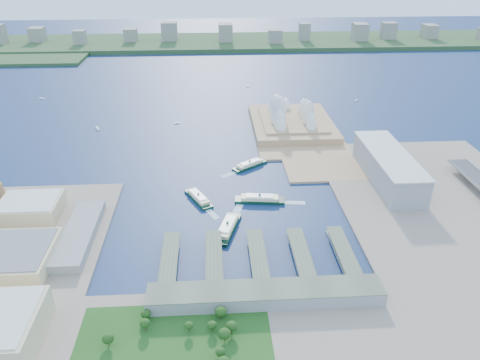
{
  "coord_description": "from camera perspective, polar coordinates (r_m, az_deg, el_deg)",
  "views": [
    {
      "loc": [
        -25.96,
        -439.99,
        276.38
      ],
      "look_at": [
        5.64,
        61.2,
        18.0
      ],
      "focal_mm": 35.0,
      "sensor_mm": 36.0,
      "label": 1
    }
  ],
  "objects": [
    {
      "name": "boat_b",
      "position": [
        801.61,
        -7.71,
        6.9
      ],
      "size": [
        9.59,
        6.18,
        2.45
      ],
      "primitive_type": null,
      "rotation": [
        0.0,
        0.0,
        1.93
      ],
      "color": "white",
      "rests_on": "ground"
    },
    {
      "name": "ferry_wharves",
      "position": [
        456.78,
        2.15,
        -9.3
      ],
      "size": [
        184.0,
        90.0,
        9.3
      ],
      "primitive_type": null,
      "color": "#515B44",
      "rests_on": "ground"
    },
    {
      "name": "boat_c",
      "position": [
        940.56,
        13.97,
        9.42
      ],
      "size": [
        9.09,
        11.26,
        2.55
      ],
      "primitive_type": null,
      "rotation": [
        0.0,
        0.0,
        2.55
      ],
      "color": "white",
      "rests_on": "ground"
    },
    {
      "name": "ground",
      "position": [
        520.24,
        -0.2,
        -4.86
      ],
      "size": [
        3000.0,
        3000.0,
        0.0
      ],
      "primitive_type": "plane",
      "color": "#102A4D",
      "rests_on": "ground"
    },
    {
      "name": "toaster_building",
      "position": [
        620.23,
        17.63,
        1.5
      ],
      "size": [
        45.0,
        155.0,
        35.0
      ],
      "primitive_type": "cube",
      "color": "gray",
      "rests_on": "east_land"
    },
    {
      "name": "ferry_b",
      "position": [
        637.78,
        1.19,
        2.04
      ],
      "size": [
        50.37,
        42.32,
        9.98
      ],
      "primitive_type": null,
      "rotation": [
        0.0,
        0.0,
        -0.93
      ],
      "color": "black",
      "rests_on": "ground"
    },
    {
      "name": "ferry_c",
      "position": [
        499.14,
        -1.54,
        -5.62
      ],
      "size": [
        32.98,
        62.71,
        11.51
      ],
      "primitive_type": null,
      "rotation": [
        0.0,
        0.0,
        2.84
      ],
      "color": "black",
      "rests_on": "ground"
    },
    {
      "name": "peninsula",
      "position": [
        763.78,
        6.74,
        5.94
      ],
      "size": [
        135.0,
        220.0,
        3.0
      ],
      "primitive_type": "cube",
      "color": "tan",
      "rests_on": "ground"
    },
    {
      "name": "far_skyline",
      "position": [
        1420.13,
        -2.63,
        17.6
      ],
      "size": [
        1900.0,
        140.0,
        55.0
      ],
      "primitive_type": null,
      "color": "gray",
      "rests_on": "far_shore"
    },
    {
      "name": "east_land",
      "position": [
        546.25,
        26.33,
        -6.17
      ],
      "size": [
        240.0,
        500.0,
        3.0
      ],
      "primitive_type": "cube",
      "color": "gray",
      "rests_on": "ground"
    },
    {
      "name": "terminal_building",
      "position": [
        407.66,
        3.14,
        -13.81
      ],
      "size": [
        200.0,
        28.0,
        12.0
      ],
      "primitive_type": "cube",
      "color": "gray",
      "rests_on": "south_land"
    },
    {
      "name": "ferry_a",
      "position": [
        557.79,
        -5.09,
        -2.01
      ],
      "size": [
        35.29,
        53.16,
        9.96
      ],
      "primitive_type": null,
      "rotation": [
        0.0,
        0.0,
        0.46
      ],
      "color": "black",
      "rests_on": "ground"
    },
    {
      "name": "boat_a",
      "position": [
        805.6,
        -16.98,
        6.06
      ],
      "size": [
        9.63,
        16.05,
        3.04
      ],
      "primitive_type": null,
      "rotation": [
        0.0,
        0.0,
        0.39
      ],
      "color": "white",
      "rests_on": "ground"
    },
    {
      "name": "ferry_d",
      "position": [
        552.61,
        2.41,
        -2.15
      ],
      "size": [
        59.6,
        21.65,
        11.02
      ],
      "primitive_type": null,
      "rotation": [
        0.0,
        0.0,
        1.45
      ],
      "color": "black",
      "rests_on": "ground"
    },
    {
      "name": "far_shore",
      "position": [
        1445.74,
        -2.62,
        16.42
      ],
      "size": [
        2200.0,
        260.0,
        12.0
      ],
      "primitive_type": "cube",
      "color": "#2D4926",
      "rests_on": "ground"
    },
    {
      "name": "park",
      "position": [
        366.17,
        -8.28,
        -19.6
      ],
      "size": [
        150.0,
        110.0,
        16.0
      ],
      "primitive_type": null,
      "color": "#194714",
      "rests_on": "south_land"
    },
    {
      "name": "opera_house",
      "position": [
        771.53,
        6.43,
        8.59
      ],
      "size": [
        134.0,
        180.0,
        58.0
      ],
      "primitive_type": null,
      "color": "white",
      "rests_on": "peninsula"
    },
    {
      "name": "boat_e",
      "position": [
        1006.32,
        0.91,
        11.35
      ],
      "size": [
        7.2,
        10.4,
        2.46
      ],
      "primitive_type": null,
      "rotation": [
        0.0,
        0.0,
        0.45
      ],
      "color": "white",
      "rests_on": "ground"
    },
    {
      "name": "boat_d",
      "position": [
        1002.9,
        -23.0,
        9.15
      ],
      "size": [
        13.09,
        10.3,
        2.33
      ],
      "primitive_type": null,
      "rotation": [
        0.0,
        0.0,
        0.97
      ],
      "color": "white",
      "rests_on": "ground"
    }
  ]
}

